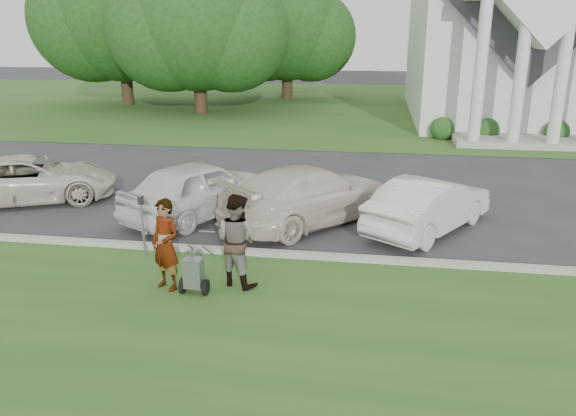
% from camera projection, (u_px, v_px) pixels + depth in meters
% --- Properties ---
extents(ground, '(120.00, 120.00, 0.00)m').
position_uv_depth(ground, '(255.00, 266.00, 12.05)').
color(ground, '#333335').
rests_on(ground, ground).
extents(grass_strip, '(80.00, 7.00, 0.01)m').
position_uv_depth(grass_strip, '(216.00, 338.00, 9.22)').
color(grass_strip, '#2B591E').
rests_on(grass_strip, ground).
extents(church_lawn, '(80.00, 30.00, 0.01)m').
position_uv_depth(church_lawn, '(339.00, 105.00, 37.46)').
color(church_lawn, '#2B591E').
rests_on(church_lawn, ground).
extents(curb, '(80.00, 0.18, 0.15)m').
position_uv_depth(curb, '(260.00, 253.00, 12.54)').
color(curb, '#9E9E93').
rests_on(curb, ground).
extents(church, '(9.19, 19.00, 24.10)m').
position_uv_depth(church, '(502.00, 8.00, 30.68)').
color(church, white).
rests_on(church, ground).
extents(tree_left, '(10.63, 8.40, 9.71)m').
position_uv_depth(tree_left, '(197.00, 24.00, 32.36)').
color(tree_left, '#332316').
rests_on(tree_left, ground).
extents(tree_far, '(11.64, 9.20, 10.73)m').
position_uv_depth(tree_far, '(121.00, 15.00, 35.88)').
color(tree_far, '#332316').
rests_on(tree_far, ground).
extents(tree_back, '(9.61, 7.60, 8.89)m').
position_uv_depth(tree_back, '(287.00, 31.00, 39.42)').
color(tree_back, '#332316').
rests_on(tree_back, ground).
extents(striping_cart, '(0.54, 1.06, 0.97)m').
position_uv_depth(striping_cart, '(194.00, 274.00, 10.65)').
color(striping_cart, black).
rests_on(striping_cart, ground).
extents(person_left, '(0.78, 0.68, 1.81)m').
position_uv_depth(person_left, '(166.00, 246.00, 10.72)').
color(person_left, '#999999').
rests_on(person_left, ground).
extents(person_right, '(1.11, 1.01, 1.86)m').
position_uv_depth(person_right, '(237.00, 241.00, 10.90)').
color(person_right, '#999999').
rests_on(person_right, ground).
extents(parking_meter_near, '(0.11, 0.10, 1.48)m').
position_uv_depth(parking_meter_near, '(142.00, 219.00, 12.11)').
color(parking_meter_near, gray).
rests_on(parking_meter_near, ground).
extents(car_a, '(5.31, 4.08, 1.34)m').
position_uv_depth(car_a, '(31.00, 179.00, 16.38)').
color(car_a, beige).
rests_on(car_a, ground).
extents(car_b, '(3.82, 4.85, 1.55)m').
position_uv_depth(car_b, '(200.00, 188.00, 15.03)').
color(car_b, white).
rests_on(car_b, ground).
extents(car_c, '(4.94, 5.24, 1.49)m').
position_uv_depth(car_c, '(310.00, 195.00, 14.57)').
color(car_c, beige).
rests_on(car_c, ground).
extents(car_d, '(3.46, 4.26, 1.36)m').
position_uv_depth(car_d, '(429.00, 205.00, 13.96)').
color(car_d, silver).
rests_on(car_d, ground).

